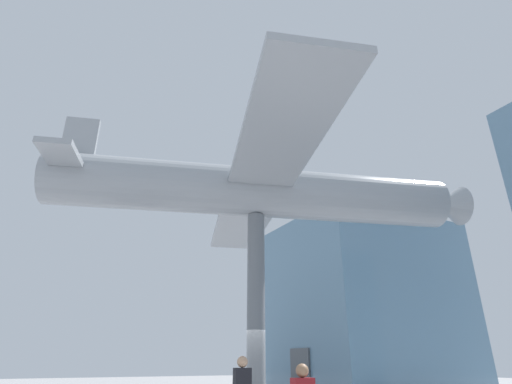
% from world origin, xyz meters
% --- Properties ---
extents(glass_pavilion_left, '(8.34, 10.60, 10.48)m').
position_xyz_m(glass_pavilion_left, '(-8.53, 12.44, 4.95)').
color(glass_pavilion_left, '#60849E').
rests_on(glass_pavilion_left, ground_plane).
extents(support_pylon_central, '(0.57, 0.57, 6.21)m').
position_xyz_m(support_pylon_central, '(0.00, 0.00, 3.11)').
color(support_pylon_central, slate).
rests_on(support_pylon_central, ground_plane).
extents(suspended_airplane, '(14.42, 14.94, 3.18)m').
position_xyz_m(suspended_airplane, '(0.06, 0.18, 7.10)').
color(suspended_airplane, '#93999E').
rests_on(suspended_airplane, support_pylon_central).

